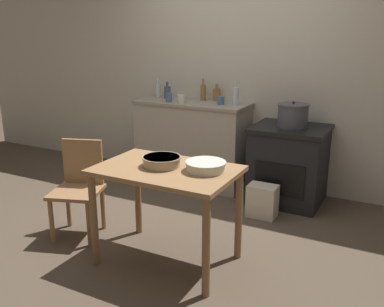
% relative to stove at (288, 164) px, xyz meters
% --- Properties ---
extents(ground_plane, '(14.00, 14.00, 0.00)m').
position_rel_stove_xyz_m(ground_plane, '(-0.72, -1.23, -0.40)').
color(ground_plane, brown).
extents(wall_back, '(8.00, 0.07, 2.55)m').
position_rel_stove_xyz_m(wall_back, '(-0.72, 0.36, 0.87)').
color(wall_back, beige).
rests_on(wall_back, ground_plane).
extents(counter_cabinet, '(1.31, 0.55, 0.96)m').
position_rel_stove_xyz_m(counter_cabinet, '(-1.16, 0.06, 0.08)').
color(counter_cabinet, '#B2A893').
rests_on(counter_cabinet, ground_plane).
extents(stove, '(0.75, 0.68, 0.80)m').
position_rel_stove_xyz_m(stove, '(0.00, 0.00, 0.00)').
color(stove, black).
rests_on(stove, ground_plane).
extents(work_table, '(1.04, 0.68, 0.76)m').
position_rel_stove_xyz_m(work_table, '(-0.49, -1.63, 0.24)').
color(work_table, '#997047').
rests_on(work_table, ground_plane).
extents(chair, '(0.51, 0.51, 0.83)m').
position_rel_stove_xyz_m(chair, '(-1.42, -1.57, 0.04)').
color(chair, '#997047').
rests_on(chair, ground_plane).
extents(flour_sack, '(0.28, 0.19, 0.32)m').
position_rel_stove_xyz_m(flour_sack, '(-0.10, -0.50, -0.25)').
color(flour_sack, beige).
rests_on(flour_sack, ground_plane).
extents(stock_pot, '(0.31, 0.31, 0.26)m').
position_rel_stove_xyz_m(stock_pot, '(0.01, -0.02, 0.52)').
color(stock_pot, '#4C4C51').
rests_on(stock_pot, stove).
extents(mixing_bowl_large, '(0.30, 0.30, 0.07)m').
position_rel_stove_xyz_m(mixing_bowl_large, '(-0.21, -1.55, 0.40)').
color(mixing_bowl_large, silver).
rests_on(mixing_bowl_large, work_table).
extents(mixing_bowl_small, '(0.29, 0.29, 0.08)m').
position_rel_stove_xyz_m(mixing_bowl_small, '(-0.55, -1.60, 0.40)').
color(mixing_bowl_small, tan).
rests_on(mixing_bowl_small, work_table).
extents(bottle_far_left, '(0.06, 0.06, 0.25)m').
position_rel_stove_xyz_m(bottle_far_left, '(-1.09, 0.20, 0.65)').
color(bottle_far_left, olive).
rests_on(bottle_far_left, counter_cabinet).
extents(bottle_left, '(0.08, 0.08, 0.19)m').
position_rel_stove_xyz_m(bottle_left, '(-0.94, 0.24, 0.63)').
color(bottle_left, olive).
rests_on(bottle_left, counter_cabinet).
extents(bottle_mid_left, '(0.06, 0.06, 0.26)m').
position_rel_stove_xyz_m(bottle_mid_left, '(-0.64, 0.09, 0.66)').
color(bottle_mid_left, silver).
rests_on(bottle_mid_left, counter_cabinet).
extents(bottle_center_left, '(0.08, 0.08, 0.19)m').
position_rel_stove_xyz_m(bottle_center_left, '(-1.53, 0.13, 0.63)').
color(bottle_center_left, '#3D5675').
rests_on(bottle_center_left, counter_cabinet).
extents(bottle_center, '(0.06, 0.06, 0.24)m').
position_rel_stove_xyz_m(bottle_center, '(-1.67, 0.16, 0.65)').
color(bottle_center, silver).
rests_on(bottle_center, counter_cabinet).
extents(cup_center_right, '(0.08, 0.08, 0.09)m').
position_rel_stove_xyz_m(cup_center_right, '(-1.23, -0.07, 0.60)').
color(cup_center_right, silver).
rests_on(cup_center_right, counter_cabinet).
extents(cup_mid_right, '(0.08, 0.08, 0.09)m').
position_rel_stove_xyz_m(cup_mid_right, '(-0.79, 0.03, 0.60)').
color(cup_mid_right, '#4C6B99').
rests_on(cup_mid_right, counter_cabinet).
extents(cup_right, '(0.07, 0.07, 0.10)m').
position_rel_stove_xyz_m(cup_right, '(-1.38, -0.08, 0.61)').
color(cup_right, '#4C6B99').
rests_on(cup_right, counter_cabinet).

